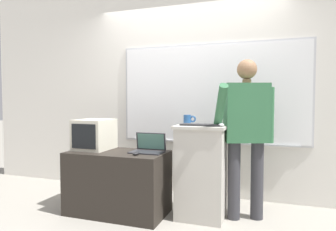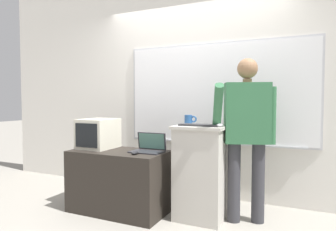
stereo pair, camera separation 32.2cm
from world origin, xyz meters
name	(u,v)px [view 2 (the right image)]	position (x,y,z in m)	size (l,w,h in m)	color
ground_plane	(150,230)	(0.00, 0.00, 0.00)	(30.00, 30.00, 0.00)	gray
back_wall	(196,83)	(0.02, 1.26, 1.48)	(6.40, 0.17, 2.98)	silver
lectern_podium	(200,172)	(0.35, 0.46, 0.49)	(0.53, 0.44, 0.98)	#BCB7AD
side_desk	(119,181)	(-0.55, 0.30, 0.34)	(1.08, 0.57, 0.68)	#28231E
person_presenter	(247,128)	(0.80, 0.58, 0.97)	(0.62, 0.65, 1.67)	#333338
laptop	(149,146)	(-0.21, 0.38, 0.74)	(0.35, 0.25, 0.20)	#28282D
wireless_keyboard	(199,125)	(0.35, 0.41, 0.99)	(0.41, 0.14, 0.02)	#2D2D30
computer_mouse_by_laptop	(135,153)	(-0.27, 0.16, 0.70)	(0.06, 0.10, 0.03)	black
computer_mouse_by_keyboard	(220,125)	(0.57, 0.40, 1.00)	(0.06, 0.10, 0.03)	#BCBCC1
crt_monitor	(98,134)	(-0.88, 0.35, 0.86)	(0.36, 0.43, 0.34)	beige
coffee_mug	(189,119)	(0.16, 0.61, 1.03)	(0.14, 0.08, 0.10)	#234C84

